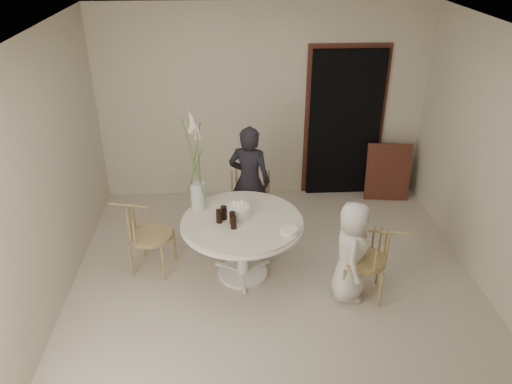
{
  "coord_description": "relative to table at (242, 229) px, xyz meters",
  "views": [
    {
      "loc": [
        -0.45,
        -4.33,
        3.53
      ],
      "look_at": [
        -0.2,
        0.3,
        1.04
      ],
      "focal_mm": 35.0,
      "sensor_mm": 36.0,
      "label": 1
    }
  ],
  "objects": [
    {
      "name": "ground",
      "position": [
        0.35,
        -0.25,
        -0.62
      ],
      "size": [
        4.5,
        4.5,
        0.0
      ],
      "primitive_type": "plane",
      "color": "beige",
      "rests_on": "ground"
    },
    {
      "name": "room_shell",
      "position": [
        0.35,
        -0.25,
        1.0
      ],
      "size": [
        4.5,
        4.5,
        4.5
      ],
      "color": "white",
      "rests_on": "ground"
    },
    {
      "name": "doorway",
      "position": [
        1.5,
        1.94,
        0.43
      ],
      "size": [
        1.0,
        0.1,
        2.1
      ],
      "primitive_type": "cube",
      "color": "black",
      "rests_on": "ground"
    },
    {
      "name": "door_trim",
      "position": [
        1.5,
        1.98,
        0.49
      ],
      "size": [
        1.12,
        0.03,
        2.22
      ],
      "primitive_type": "cube",
      "color": "brown",
      "rests_on": "ground"
    },
    {
      "name": "table",
      "position": [
        0.0,
        0.0,
        0.0
      ],
      "size": [
        1.33,
        1.33,
        0.73
      ],
      "color": "white",
      "rests_on": "ground"
    },
    {
      "name": "picture_frame",
      "position": [
        2.13,
        1.7,
        -0.2
      ],
      "size": [
        0.64,
        0.26,
        0.82
      ],
      "primitive_type": "cube",
      "rotation": [
        -0.17,
        0.0,
        -0.12
      ],
      "color": "brown",
      "rests_on": "ground"
    },
    {
      "name": "chair_far",
      "position": [
        0.13,
        1.01,
        -0.01
      ],
      "size": [
        0.54,
        0.58,
        0.94
      ],
      "rotation": [
        0.0,
        0.0,
        -0.03
      ],
      "color": "tan",
      "rests_on": "ground"
    },
    {
      "name": "chair_right",
      "position": [
        1.36,
        -0.43,
        -0.08
      ],
      "size": [
        0.55,
        0.52,
        0.82
      ],
      "rotation": [
        0.0,
        0.0,
        -1.78
      ],
      "color": "tan",
      "rests_on": "ground"
    },
    {
      "name": "chair_left",
      "position": [
        -1.14,
        0.2,
        -0.08
      ],
      "size": [
        0.56,
        0.53,
        0.83
      ],
      "rotation": [
        0.0,
        0.0,
        1.33
      ],
      "color": "tan",
      "rests_on": "ground"
    },
    {
      "name": "girl",
      "position": [
        0.12,
        0.94,
        0.1
      ],
      "size": [
        0.6,
        0.48,
        1.43
      ],
      "primitive_type": "imported",
      "rotation": [
        0.0,
        0.0,
        2.85
      ],
      "color": "black",
      "rests_on": "ground"
    },
    {
      "name": "boy",
      "position": [
        1.1,
        -0.42,
        -0.05
      ],
      "size": [
        0.45,
        0.6,
        1.13
      ],
      "primitive_type": "imported",
      "rotation": [
        0.0,
        0.0,
        1.4
      ],
      "color": "silver",
      "rests_on": "ground"
    },
    {
      "name": "birthday_cake",
      "position": [
        -0.04,
        0.08,
        0.18
      ],
      "size": [
        0.26,
        0.26,
        0.17
      ],
      "rotation": [
        0.0,
        0.0,
        0.21
      ],
      "color": "white",
      "rests_on": "table"
    },
    {
      "name": "cola_tumbler_a",
      "position": [
        -0.1,
        -0.08,
        0.18
      ],
      "size": [
        0.09,
        0.09,
        0.14
      ],
      "primitive_type": "cylinder",
      "rotation": [
        0.0,
        0.0,
        -0.4
      ],
      "color": "black",
      "rests_on": "table"
    },
    {
      "name": "cola_tumbler_b",
      "position": [
        -0.09,
        -0.17,
        0.18
      ],
      "size": [
        0.08,
        0.08,
        0.14
      ],
      "primitive_type": "cylinder",
      "rotation": [
        0.0,
        0.0,
        -0.32
      ],
      "color": "black",
      "rests_on": "table"
    },
    {
      "name": "cola_tumbler_c",
      "position": [
        -0.2,
        0.03,
        0.19
      ],
      "size": [
        0.08,
        0.08,
        0.15
      ],
      "primitive_type": "cylinder",
      "rotation": [
        0.0,
        0.0,
        0.1
      ],
      "color": "black",
      "rests_on": "table"
    },
    {
      "name": "cola_tumbler_d",
      "position": [
        -0.24,
        -0.04,
        0.19
      ],
      "size": [
        0.08,
        0.08,
        0.15
      ],
      "primitive_type": "cylinder",
      "rotation": [
        0.0,
        0.0,
        0.18
      ],
      "color": "black",
      "rests_on": "table"
    },
    {
      "name": "plate_stack",
      "position": [
        0.47,
        -0.28,
        0.14
      ],
      "size": [
        0.24,
        0.24,
        0.05
      ],
      "primitive_type": "cylinder",
      "rotation": [
        0.0,
        0.0,
        0.36
      ],
      "color": "white",
      "rests_on": "table"
    },
    {
      "name": "flower_vase",
      "position": [
        -0.48,
        0.28,
        0.52
      ],
      "size": [
        0.17,
        0.17,
        1.16
      ],
      "rotation": [
        0.0,
        0.0,
        -0.38
      ],
      "color": "#BAC4BF",
      "rests_on": "table"
    }
  ]
}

